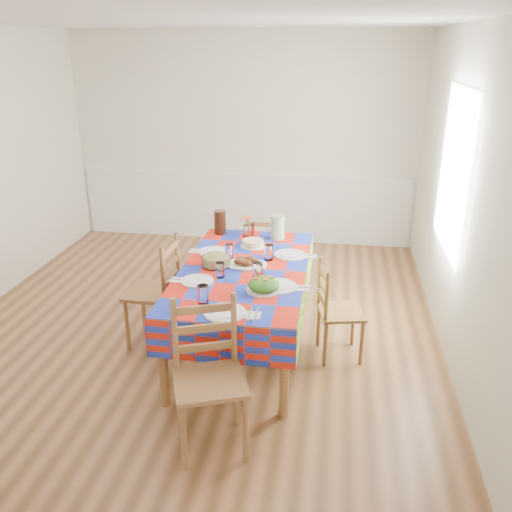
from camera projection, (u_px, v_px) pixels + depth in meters
The scene contains 23 objects.
room at pixel (193, 188), 4.74m from camera, with size 4.58×5.08×2.78m.
wainscot at pixel (243, 205), 7.34m from camera, with size 4.41×0.06×0.92m.
window_right at pixel (454, 172), 4.64m from camera, with size 1.40×1.40×0.00m, color white.
dining_table at pixel (244, 277), 4.58m from camera, with size 1.06×1.97×0.76m.
setting_near_head at pixel (218, 306), 3.83m from camera, with size 0.48×0.32×0.14m.
setting_left_near at pixel (205, 277), 4.32m from camera, with size 0.47×0.28×0.13m.
setting_left_far at pixel (218, 251), 4.84m from camera, with size 0.49×0.29×0.13m.
setting_right_near at pixel (272, 280), 4.24m from camera, with size 0.55×0.32×0.14m.
setting_right_far at pixel (283, 254), 4.78m from camera, with size 0.53×0.30×0.13m.
meat_platter at pixel (246, 262), 4.60m from camera, with size 0.36×0.26×0.07m.
salad_platter at pixel (264, 285), 4.13m from camera, with size 0.27×0.27×0.11m.
pasta_bowl at pixel (216, 261), 4.59m from camera, with size 0.24×0.24×0.09m.
cake at pixel (253, 243), 5.03m from camera, with size 0.23×0.23×0.06m.
serving_utensils at pixel (260, 273), 4.46m from camera, with size 0.14×0.31×0.01m.
flower_vase at pixel (246, 227), 5.28m from camera, with size 0.13×0.11×0.21m.
hot_sauce at pixel (253, 230), 5.28m from camera, with size 0.03×0.03×0.13m, color red.
green_pitcher at pixel (278, 227), 5.20m from camera, with size 0.14×0.14×0.23m, color #A5D697.
tea_pitcher at pixel (220, 222), 5.34m from camera, with size 0.12×0.12×0.23m, color black.
name_card at pixel (217, 319), 3.69m from camera, with size 0.09×0.03×0.02m, color white.
chair_near at pixel (209, 378), 3.51m from camera, with size 0.58×0.57×1.03m.
chair_far at pixel (265, 253), 5.81m from camera, with size 0.42×0.41×0.87m.
chair_left at pixel (157, 292), 4.76m from camera, with size 0.43×0.45×0.99m.
chair_right at pixel (336, 312), 4.56m from camera, with size 0.43×0.44×0.85m.
Camera 1 is at (1.25, -4.49, 2.53)m, focal length 38.00 mm.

